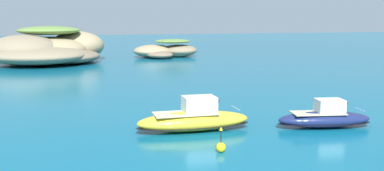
{
  "coord_description": "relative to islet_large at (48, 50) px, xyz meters",
  "views": [
    {
      "loc": [
        -6.73,
        -14.61,
        7.48
      ],
      "look_at": [
        2.9,
        16.49,
        2.54
      ],
      "focal_mm": 41.04,
      "sensor_mm": 36.0,
      "label": 1
    }
  ],
  "objects": [
    {
      "name": "islet_small",
      "position": [
        22.43,
        5.9,
        -0.97
      ],
      "size": [
        15.61,
        13.57,
        3.52
      ],
      "color": "#9E8966",
      "rests_on": "ground"
    },
    {
      "name": "motorboat_yellow",
      "position": [
        10.16,
        -51.82,
        -1.48
      ],
      "size": [
        7.98,
        2.7,
        2.33
      ],
      "color": "yellow",
      "rests_on": "ground"
    },
    {
      "name": "motorboat_navy",
      "position": [
        19.13,
        -53.67,
        -1.59
      ],
      "size": [
        6.97,
        3.28,
        1.98
      ],
      "color": "navy",
      "rests_on": "ground"
    },
    {
      "name": "channel_buoy",
      "position": [
        10.12,
        -56.97,
        -1.92
      ],
      "size": [
        0.56,
        0.56,
        1.48
      ],
      "color": "yellow",
      "rests_on": "ground"
    },
    {
      "name": "islet_large",
      "position": [
        0.0,
        0.0,
        0.0
      ],
      "size": [
        24.01,
        23.86,
        6.27
      ],
      "color": "#84755B",
      "rests_on": "ground"
    }
  ]
}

